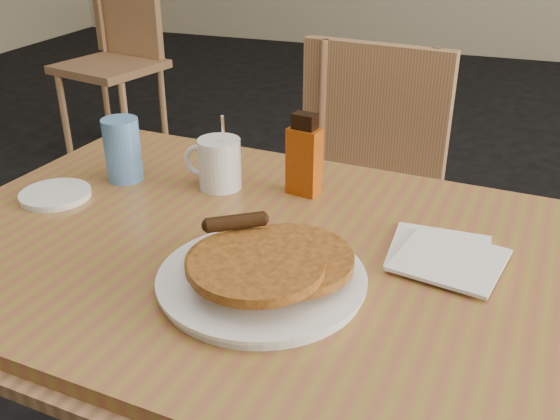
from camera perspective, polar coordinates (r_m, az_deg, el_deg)
The scene contains 9 objects.
main_table at distance 1.05m, azimuth -1.23°, elevation -5.30°, with size 1.26×0.90×0.75m.
chair_main_far at distance 1.73m, azimuth 7.51°, elevation 2.08°, with size 0.47×0.47×0.92m.
chair_wall_extra at distance 3.45m, azimuth -14.60°, elevation 14.78°, with size 0.54×0.54×1.00m.
pancake_plate at distance 0.91m, azimuth -1.59°, elevation -5.63°, with size 0.31×0.31×0.09m.
coffee_mug at distance 1.22m, azimuth -5.66°, elevation 4.34°, with size 0.12×0.08×0.16m.
syrup_bottle at distance 1.18m, azimuth 2.22°, elevation 4.84°, with size 0.07×0.05×0.16m.
napkin_stack at distance 1.02m, azimuth 14.81°, elevation -4.08°, with size 0.19×0.20×0.01m.
blue_tumbler at distance 1.28m, azimuth -14.19°, elevation 5.37°, with size 0.07×0.07×0.13m, color #5387C4.
side_saucer at distance 1.26m, azimuth -19.85°, elevation 1.33°, with size 0.13×0.13×0.01m, color white.
Camera 1 is at (0.31, -0.82, 1.26)m, focal length 40.00 mm.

